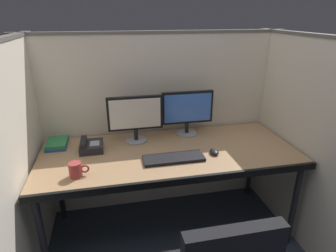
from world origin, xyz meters
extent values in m
cube|color=beige|center=(0.00, 0.74, 0.78)|extent=(2.20, 0.05, 1.55)
cube|color=#605B56|center=(0.00, 0.74, 1.56)|extent=(2.21, 0.06, 0.02)
cube|color=beige|center=(-0.99, 0.20, 0.78)|extent=(0.05, 1.40, 1.55)
cube|color=beige|center=(0.99, 0.20, 0.78)|extent=(0.05, 1.40, 1.55)
cube|color=#605B56|center=(0.99, 0.20, 1.56)|extent=(0.06, 1.41, 0.02)
cube|color=#997551|center=(0.00, 0.30, 0.72)|extent=(1.90, 0.80, 0.04)
cube|color=black|center=(0.00, -0.09, 0.72)|extent=(1.90, 0.02, 0.05)
cylinder|color=black|center=(-0.89, -0.04, 0.35)|extent=(0.04, 0.04, 0.70)
cylinder|color=black|center=(0.89, -0.04, 0.35)|extent=(0.04, 0.04, 0.70)
cylinder|color=black|center=(-0.89, 0.64, 0.35)|extent=(0.04, 0.04, 0.70)
cylinder|color=black|center=(0.89, 0.64, 0.35)|extent=(0.04, 0.04, 0.70)
cylinder|color=gray|center=(-0.22, 0.52, 0.75)|extent=(0.17, 0.17, 0.01)
cylinder|color=black|center=(-0.22, 0.52, 0.80)|extent=(0.03, 0.03, 0.09)
cube|color=black|center=(-0.22, 0.52, 0.98)|extent=(0.43, 0.03, 0.27)
cube|color=silver|center=(-0.22, 0.51, 0.98)|extent=(0.39, 0.01, 0.23)
cylinder|color=gray|center=(0.21, 0.58, 0.75)|extent=(0.17, 0.17, 0.01)
cylinder|color=black|center=(0.21, 0.58, 0.80)|extent=(0.03, 0.03, 0.09)
cube|color=black|center=(0.21, 0.58, 0.98)|extent=(0.43, 0.03, 0.27)
cube|color=#3F72D8|center=(0.21, 0.56, 0.98)|extent=(0.39, 0.01, 0.23)
cube|color=black|center=(0.00, 0.16, 0.75)|extent=(0.43, 0.15, 0.02)
ellipsoid|color=black|center=(0.31, 0.18, 0.76)|extent=(0.06, 0.10, 0.03)
cylinder|color=#59595B|center=(0.31, 0.20, 0.77)|extent=(0.01, 0.01, 0.01)
cylinder|color=#993333|center=(-0.65, 0.07, 0.79)|extent=(0.08, 0.08, 0.09)
torus|color=#993333|center=(-0.60, 0.07, 0.79)|extent=(0.06, 0.01, 0.06)
cube|color=black|center=(-0.57, 0.43, 0.77)|extent=(0.17, 0.19, 0.06)
cube|color=black|center=(-0.63, 0.43, 0.81)|extent=(0.04, 0.17, 0.03)
cube|color=gray|center=(-0.55, 0.42, 0.80)|extent=(0.07, 0.09, 0.00)
cube|color=#1E478C|center=(-0.84, 0.55, 0.75)|extent=(0.15, 0.21, 0.02)
cube|color=#26723F|center=(-0.84, 0.56, 0.77)|extent=(0.15, 0.21, 0.02)
camera|label=1|loc=(-0.40, -1.55, 1.70)|focal=30.09mm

